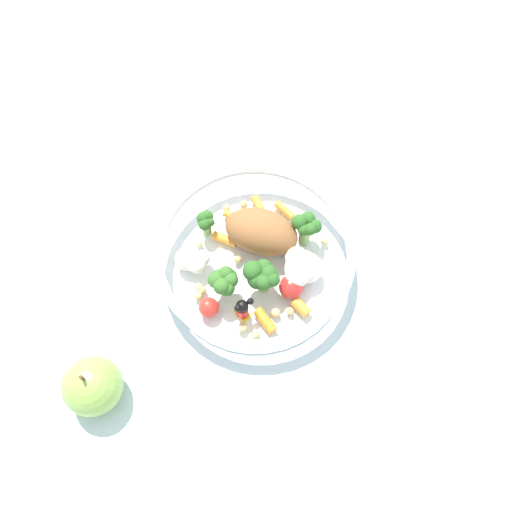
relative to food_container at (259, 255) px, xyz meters
The scene contains 3 objects.
ground_plane 0.03m from the food_container, 102.26° to the left, with size 2.40×2.40×0.00m, color silver.
food_container is the anchor object (origin of this frame).
loose_apple 0.24m from the food_container, 135.76° to the left, with size 0.07×0.07×0.08m.
Camera 1 is at (-0.27, -0.02, 0.62)m, focal length 37.99 mm.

